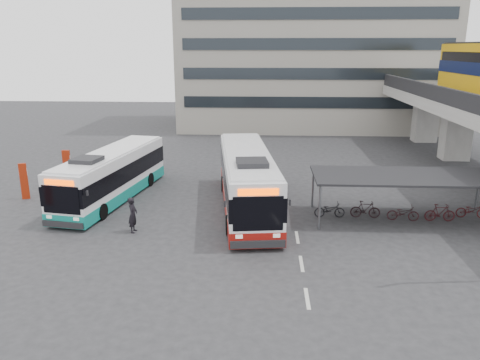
{
  "coord_description": "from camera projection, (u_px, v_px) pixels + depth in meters",
  "views": [
    {
      "loc": [
        0.78,
        -22.12,
        9.3
      ],
      "look_at": [
        -0.6,
        3.46,
        2.0
      ],
      "focal_mm": 35.0,
      "sensor_mm": 36.0,
      "label": 1
    }
  ],
  "objects": [
    {
      "name": "sign_totem_north",
      "position": [
        67.0,
        168.0,
        32.07
      ],
      "size": [
        0.55,
        0.16,
        2.56
      ],
      "rotation": [
        0.0,
        0.0,
        0.0
      ],
      "color": "#962009",
      "rests_on": "ground"
    },
    {
      "name": "bus_teal",
      "position": [
        112.0,
        175.0,
        29.34
      ],
      "size": [
        4.2,
        11.47,
        3.32
      ],
      "rotation": [
        0.0,
        0.0,
        -0.16
      ],
      "color": "white",
      "rests_on": "ground"
    },
    {
      "name": "bike_shelter",
      "position": [
        403.0,
        193.0,
        25.86
      ],
      "size": [
        10.0,
        4.0,
        2.54
      ],
      "color": "#595B60",
      "rests_on": "ground"
    },
    {
      "name": "ground",
      "position": [
        248.0,
        236.0,
        23.83
      ],
      "size": [
        120.0,
        120.0,
        0.0
      ],
      "primitive_type": "plane",
      "color": "#28282B",
      "rests_on": "ground"
    },
    {
      "name": "road_markings",
      "position": [
        301.0,
        264.0,
        20.82
      ],
      "size": [
        0.15,
        7.6,
        0.01
      ],
      "color": "beige",
      "rests_on": "ground"
    },
    {
      "name": "office_block",
      "position": [
        311.0,
        19.0,
        54.67
      ],
      "size": [
        30.0,
        15.0,
        25.0
      ],
      "primitive_type": "cube",
      "color": "gray",
      "rests_on": "ground"
    },
    {
      "name": "sign_totem_mid",
      "position": [
        24.0,
        181.0,
        29.41
      ],
      "size": [
        0.49,
        0.3,
        2.32
      ],
      "rotation": [
        0.0,
        0.0,
        0.35
      ],
      "color": "#962009",
      "rests_on": "ground"
    },
    {
      "name": "pedestrian",
      "position": [
        133.0,
        215.0,
        24.17
      ],
      "size": [
        0.47,
        0.7,
        1.89
      ],
      "primitive_type": "imported",
      "rotation": [
        0.0,
        0.0,
        1.55
      ],
      "color": "black",
      "rests_on": "ground"
    },
    {
      "name": "bus_main",
      "position": [
        247.0,
        181.0,
        27.51
      ],
      "size": [
        4.23,
        12.8,
        3.71
      ],
      "rotation": [
        0.0,
        0.0,
        0.12
      ],
      "color": "white",
      "rests_on": "ground"
    }
  ]
}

